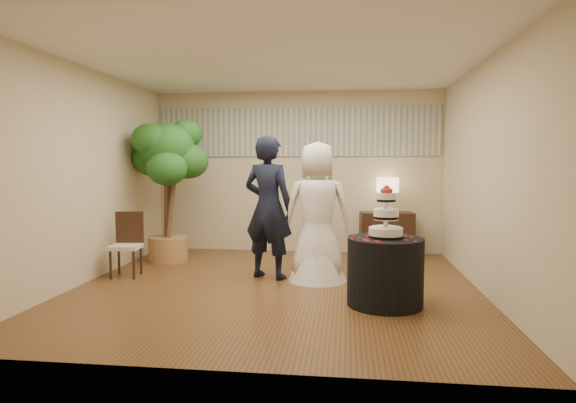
# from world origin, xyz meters

# --- Properties ---
(floor) EXTENTS (5.00, 5.00, 0.00)m
(floor) POSITION_xyz_m (0.00, 0.00, 0.00)
(floor) COLOR brown
(floor) RESTS_ON ground
(ceiling) EXTENTS (5.00, 5.00, 0.00)m
(ceiling) POSITION_xyz_m (0.00, 0.00, 2.80)
(ceiling) COLOR white
(ceiling) RESTS_ON wall_back
(wall_back) EXTENTS (5.00, 0.06, 2.80)m
(wall_back) POSITION_xyz_m (0.00, 2.50, 1.40)
(wall_back) COLOR beige
(wall_back) RESTS_ON ground
(wall_front) EXTENTS (5.00, 0.06, 2.80)m
(wall_front) POSITION_xyz_m (0.00, -2.50, 1.40)
(wall_front) COLOR beige
(wall_front) RESTS_ON ground
(wall_left) EXTENTS (0.06, 5.00, 2.80)m
(wall_left) POSITION_xyz_m (-2.50, 0.00, 1.40)
(wall_left) COLOR beige
(wall_left) RESTS_ON ground
(wall_right) EXTENTS (0.06, 5.00, 2.80)m
(wall_right) POSITION_xyz_m (2.50, 0.00, 1.40)
(wall_right) COLOR beige
(wall_right) RESTS_ON ground
(mural_border) EXTENTS (4.90, 0.02, 0.85)m
(mural_border) POSITION_xyz_m (0.00, 2.48, 2.10)
(mural_border) COLOR #A8AC9C
(mural_border) RESTS_ON wall_back
(groom) EXTENTS (0.82, 0.67, 1.93)m
(groom) POSITION_xyz_m (-0.17, 0.46, 0.97)
(groom) COLOR black
(groom) RESTS_ON floor
(bride) EXTENTS (0.94, 0.83, 1.84)m
(bride) POSITION_xyz_m (0.49, 0.40, 0.92)
(bride) COLOR white
(bride) RESTS_ON floor
(cake_table) EXTENTS (0.96, 0.96, 0.75)m
(cake_table) POSITION_xyz_m (1.30, -0.64, 0.37)
(cake_table) COLOR black
(cake_table) RESTS_ON floor
(wedding_cake) EXTENTS (0.37, 0.37, 0.58)m
(wedding_cake) POSITION_xyz_m (1.30, -0.64, 1.03)
(wedding_cake) COLOR white
(wedding_cake) RESTS_ON cake_table
(console) EXTENTS (0.91, 0.46, 0.74)m
(console) POSITION_xyz_m (1.55, 2.26, 0.37)
(console) COLOR black
(console) RESTS_ON floor
(table_lamp) EXTENTS (0.34, 0.34, 0.58)m
(table_lamp) POSITION_xyz_m (1.55, 2.26, 1.03)
(table_lamp) COLOR beige
(table_lamp) RESTS_ON console
(ficus_tree) EXTENTS (1.52, 1.52, 2.30)m
(ficus_tree) POSITION_xyz_m (-1.94, 1.36, 1.15)
(ficus_tree) COLOR #225B1C
(ficus_tree) RESTS_ON floor
(side_chair) EXTENTS (0.45, 0.47, 0.88)m
(side_chair) POSITION_xyz_m (-2.13, 0.28, 0.44)
(side_chair) COLOR black
(side_chair) RESTS_ON floor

